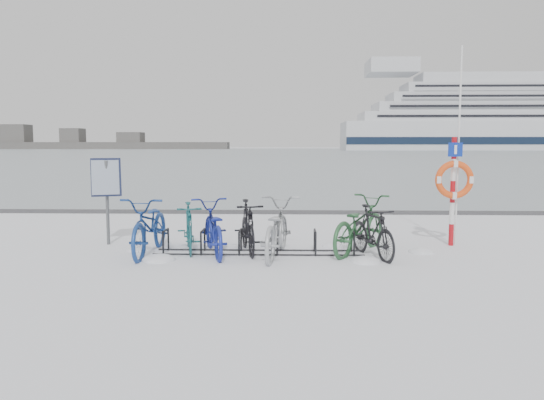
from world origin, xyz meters
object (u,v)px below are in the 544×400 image
at_px(bike_rack, 259,244).
at_px(info_board, 106,182).
at_px(cruise_ferry, 506,121).
at_px(lifebuoy_station, 454,180).

xyz_separation_m(bike_rack, info_board, (-3.21, 0.81, 1.12)).
bearing_deg(info_board, bike_rack, -34.11).
xyz_separation_m(info_board, cruise_ferry, (88.04, 199.25, 10.09)).
xyz_separation_m(bike_rack, lifebuoy_station, (3.95, 0.87, 1.19)).
bearing_deg(bike_rack, lifebuoy_station, 12.46).
bearing_deg(bike_rack, cruise_ferry, 67.02).
distance_m(bike_rack, lifebuoy_station, 4.22).
xyz_separation_m(info_board, lifebuoy_station, (7.16, 0.06, 0.06)).
bearing_deg(cruise_ferry, bike_rack, -112.98).
bearing_deg(lifebuoy_station, cruise_ferry, 67.90).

